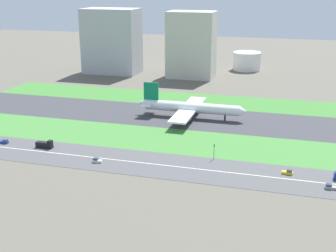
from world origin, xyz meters
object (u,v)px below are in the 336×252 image
Objects in this scene: airliner at (189,107)px; fuel_tank_west at (247,61)px; car_0 at (4,142)px; traffic_light at (214,150)px; car_2 at (97,161)px; truck_0 at (45,145)px; car_3 at (288,172)px; terminal_building at (112,41)px; car_4 at (330,187)px; hangar_building at (191,45)px.

fuel_tank_west is (15.75, 159.00, 1.72)m from airliner.
traffic_light reaches higher than car_0.
car_2 is 33.40m from truck_0.
car_3 and car_2 have the same top height.
car_2 is at bearing -69.52° from terminal_building.
truck_0 reaches higher than car_3.
airliner is 89.87m from car_3.
car_3 is at bearing -31.67° from car_4.
airliner is at bearing 40.99° from car_0.
car_4 is at bearing -3.74° from car_0.
airliner reaches higher than car_4.
fuel_tank_west is at bearing -99.44° from car_2.
fuel_tank_west reaches higher than car_3.
car_0 is 0.52× the size of truck_0.
truck_0 is 0.15× the size of terminal_building.
airliner is 1.19× the size of terminal_building.
fuel_tank_west is at bearing 47.61° from hangar_building.
terminal_building is (-170.09, 192.00, 26.38)m from car_4.
terminal_building reaches higher than truck_0.
truck_0 is (-114.03, -0.00, 0.75)m from car_3.
airliner reaches higher than car_0.
car_2 is 98.38m from car_4.
fuel_tank_west is at bearing 84.34° from airliner.
truck_0 reaches higher than car_4.
truck_0 is 186.19m from hangar_building.
truck_0 is (-55.51, -68.00, -4.56)m from airliner.
terminal_building is (-71.71, 192.00, 26.38)m from car_2.
traffic_light is at bearing 4.40° from car_0.
hangar_building reaches higher than car_3.
fuel_tank_west reaches higher than car_4.
car_0 is at bearing -84.63° from terminal_building.
airliner is at bearing 130.71° from car_3.
terminal_building is 70.03m from hangar_building.
car_3 is 0.52× the size of truck_0.
car_2 is at bearing -173.06° from car_3.
car_3 is 1.00× the size of car_2.
car_0 is at bearing -139.01° from airliner.
fuel_tank_west is (41.08, 45.00, -18.84)m from hangar_building.
truck_0 reaches higher than car_0.
terminal_building is at bearing -69.52° from car_2.
car_2 is 52.66m from traffic_light.
airliner is 14.77× the size of car_3.
terminal_building is at bearing 180.00° from hangar_building.
truck_0 is (-130.24, 10.00, 0.75)m from car_4.
hangar_building reaches higher than fuel_tank_west.
car_2 is (-82.17, -10.00, 0.00)m from car_3.
car_4 is at bearing -62.48° from hangar_building.
truck_0 is at bearing -17.42° from car_2.
car_3 is 231.10m from fuel_tank_west.
fuel_tank_west reaches higher than car_0.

